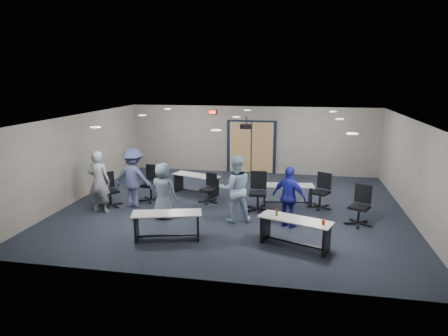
% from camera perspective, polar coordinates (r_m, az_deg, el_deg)
% --- Properties ---
extents(floor, '(10.00, 10.00, 0.00)m').
position_cam_1_polar(floor, '(12.17, 1.34, -5.56)').
color(floor, black).
rests_on(floor, ground).
extents(back_wall, '(10.00, 0.04, 2.70)m').
position_cam_1_polar(back_wall, '(16.19, 3.96, 4.02)').
color(back_wall, gray).
rests_on(back_wall, floor).
extents(front_wall, '(10.00, 0.04, 2.70)m').
position_cam_1_polar(front_wall, '(7.57, -4.18, -6.57)').
color(front_wall, gray).
rests_on(front_wall, floor).
extents(left_wall, '(0.04, 9.00, 2.70)m').
position_cam_1_polar(left_wall, '(13.53, -20.02, 1.46)').
color(left_wall, gray).
rests_on(left_wall, floor).
extents(right_wall, '(0.04, 9.00, 2.70)m').
position_cam_1_polar(right_wall, '(12.08, 25.48, -0.35)').
color(right_wall, gray).
rests_on(right_wall, floor).
extents(ceiling, '(10.00, 9.00, 0.04)m').
position_cam_1_polar(ceiling, '(11.60, 1.41, 7.18)').
color(ceiling, silver).
rests_on(ceiling, back_wall).
extents(double_door, '(2.00, 0.07, 2.20)m').
position_cam_1_polar(double_door, '(16.21, 3.93, 2.96)').
color(double_door, black).
rests_on(double_door, back_wall).
extents(exit_sign, '(0.32, 0.07, 0.18)m').
position_cam_1_polar(exit_sign, '(16.27, -1.66, 7.99)').
color(exit_sign, black).
rests_on(exit_sign, back_wall).
extents(ceiling_projector, '(0.35, 0.32, 0.37)m').
position_cam_1_polar(ceiling_projector, '(12.08, 3.20, 5.99)').
color(ceiling_projector, black).
rests_on(ceiling_projector, ceiling).
extents(ceiling_can_lights, '(6.24, 5.74, 0.02)m').
position_cam_1_polar(ceiling_can_lights, '(11.84, 1.61, 7.16)').
color(ceiling_can_lights, silver).
rests_on(ceiling_can_lights, ceiling).
extents(table_front_left, '(1.75, 0.97, 0.67)m').
position_cam_1_polar(table_front_left, '(9.80, -8.13, -7.54)').
color(table_front_left, '#A4A19B').
rests_on(table_front_left, floor).
extents(table_front_right, '(1.77, 1.12, 0.93)m').
position_cam_1_polar(table_front_right, '(9.43, 10.10, -8.36)').
color(table_front_right, '#A4A19B').
rests_on(table_front_right, floor).
extents(table_back_left, '(1.71, 1.04, 0.66)m').
position_cam_1_polar(table_back_left, '(13.37, -4.00, -1.86)').
color(table_back_left, '#A4A19B').
rests_on(table_back_left, floor).
extents(table_back_right, '(1.62, 0.70, 0.64)m').
position_cam_1_polar(table_back_right, '(12.37, 9.04, -3.30)').
color(table_back_right, '#A4A19B').
rests_on(table_back_right, floor).
extents(chair_back_a, '(0.75, 0.75, 1.13)m').
position_cam_1_polar(chair_back_a, '(12.80, -10.44, -2.20)').
color(chair_back_a, black).
rests_on(chair_back_a, floor).
extents(chair_back_b, '(0.74, 0.74, 0.92)m').
position_cam_1_polar(chair_back_b, '(12.46, -2.26, -2.92)').
color(chair_back_b, black).
rests_on(chair_back_b, floor).
extents(chair_back_c, '(0.74, 0.74, 1.14)m').
position_cam_1_polar(chair_back_c, '(11.72, 4.88, -3.42)').
color(chair_back_c, black).
rests_on(chair_back_c, floor).
extents(chair_back_d, '(0.90, 0.90, 1.06)m').
position_cam_1_polar(chair_back_d, '(12.25, 13.61, -3.23)').
color(chair_back_d, black).
rests_on(chair_back_d, floor).
extents(chair_loose_left, '(0.91, 0.91, 1.03)m').
position_cam_1_polar(chair_loose_left, '(12.56, -15.98, -3.04)').
color(chair_loose_left, black).
rests_on(chair_loose_left, floor).
extents(chair_loose_right, '(0.90, 0.90, 1.06)m').
position_cam_1_polar(chair_loose_right, '(11.18, 18.77, -5.12)').
color(chair_loose_right, black).
rests_on(chair_loose_right, floor).
extents(person_gray, '(0.67, 0.44, 1.83)m').
position_cam_1_polar(person_gray, '(12.01, -17.45, -1.88)').
color(person_gray, gray).
rests_on(person_gray, floor).
extents(person_plaid, '(0.83, 0.60, 1.58)m').
position_cam_1_polar(person_plaid, '(11.14, -8.71, -3.24)').
color(person_plaid, slate).
rests_on(person_plaid, floor).
extents(person_lightblue, '(1.07, 0.94, 1.83)m').
position_cam_1_polar(person_lightblue, '(10.76, 1.62, -2.98)').
color(person_lightblue, '#B1CDEB').
rests_on(person_lightblue, floor).
extents(person_navy, '(1.03, 0.79, 1.62)m').
position_cam_1_polar(person_navy, '(10.51, 9.28, -4.13)').
color(person_navy, '#1C1E9E').
rests_on(person_navy, floor).
extents(person_back, '(1.20, 0.74, 1.81)m').
position_cam_1_polar(person_back, '(12.24, -12.84, -1.38)').
color(person_back, '#3C446D').
rests_on(person_back, floor).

